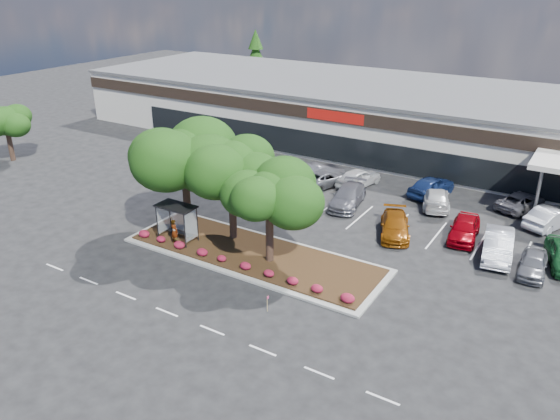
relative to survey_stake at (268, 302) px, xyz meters
The scene contains 29 objects.
ground 2.65m from the survey_stake, 157.05° to the left, with size 160.00×160.00×0.00m, color black.
retail_store 35.07m from the survey_stake, 93.77° to the left, with size 80.40×25.20×6.25m.
landscape_island 6.66m from the survey_stake, 131.10° to the left, with size 18.00×6.00×0.26m.
lane_markings 11.71m from the survey_stake, 102.36° to the left, with size 33.12×20.06×0.01m.
shrub_row 5.24m from the survey_stake, 146.38° to the left, with size 17.00×0.80×0.50m, color maroon, non-canonical shape.
bus_shelter 10.75m from the survey_stake, 158.17° to the left, with size 2.75×1.55×2.59m.
island_tree_west 12.26m from the survey_stake, 152.04° to the left, with size 7.20×7.20×7.89m, color #0F350C, non-canonical shape.
island_tree_mid 9.81m from the survey_stake, 137.90° to the left, with size 6.60×6.60×7.32m, color #0F350C, non-canonical shape.
island_tree_east 6.20m from the survey_stake, 121.34° to the left, with size 5.80×5.80×6.50m, color #0F350C, non-canonical shape.
tree_west_far 37.52m from the survey_stake, 166.10° to the left, with size 4.80×4.80×5.61m, color #0F350C, non-canonical shape.
conifer_north_west 57.23m from the survey_stake, 124.55° to the left, with size 4.40×4.40×10.00m, color #0F350C.
person_waiting 10.26m from the survey_stake, 161.27° to the left, with size 0.65×0.43×1.78m, color #594C47.
survey_stake is the anchor object (origin of this frame).
car_0 24.97m from the survey_stake, 137.84° to the left, with size 2.79×6.05×1.68m, color #4D4B52.
car_1 19.02m from the survey_stake, 121.24° to the left, with size 1.72×4.93×1.62m, color slate.
car_2 18.29m from the survey_stake, 126.26° to the left, with size 1.74×4.99×1.64m, color #18562D.
car_3 16.34m from the survey_stake, 99.50° to the left, with size 2.18×5.37×1.56m, color #5D5D65.
car_4 13.24m from the survey_stake, 79.14° to the left, with size 2.00×4.91×1.43m, color #814009.
car_5 16.50m from the survey_stake, 65.29° to the left, with size 1.88×4.67×1.59m, color #8E010C.
car_6 16.41m from the survey_stake, 54.69° to the left, with size 1.80×5.17×1.70m, color silver.
car_7 17.07m from the survey_stake, 46.04° to the left, with size 1.60×3.99×1.36m, color slate.
car_9 28.71m from the survey_stake, 128.19° to the left, with size 1.43×4.11×1.36m, color #595860.
car_10 21.26m from the survey_stake, 110.05° to the left, with size 1.71×4.90×1.61m, color #54535A.
car_11 20.21m from the survey_stake, 108.14° to the left, with size 2.25×4.89×1.36m, color #57595E.
car_12 20.89m from the survey_stake, 100.30° to the left, with size 1.93×4.80×1.63m, color silver.
car_13 21.96m from the survey_stake, 83.77° to the left, with size 2.01×4.99×1.70m, color navy.
car_14 19.95m from the survey_stake, 80.08° to the left, with size 2.07×5.08×1.47m, color silver.
car_15 24.51m from the survey_stake, 67.57° to the left, with size 2.23×4.85×1.35m, color #58575F.
car_16 23.52m from the survey_stake, 59.70° to the left, with size 1.71×4.90×1.62m, color #BABCC6.
Camera 1 is at (16.41, -22.46, 17.39)m, focal length 35.00 mm.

